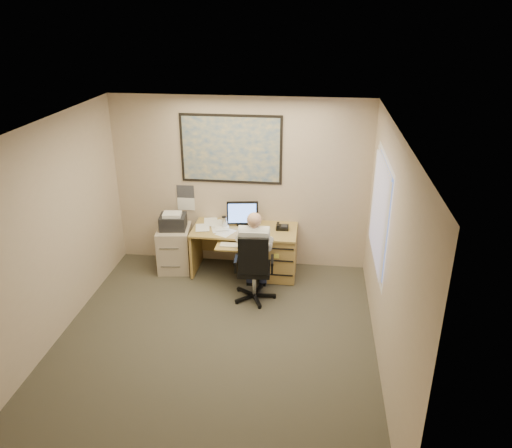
# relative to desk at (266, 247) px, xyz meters

# --- Properties ---
(room_shell) EXTENTS (4.00, 4.50, 2.70)m
(room_shell) POSITION_rel_desk_xyz_m (-0.45, -1.90, 0.91)
(room_shell) COLOR #3B382D
(room_shell) RESTS_ON ground
(desk) EXTENTS (1.60, 0.97, 1.14)m
(desk) POSITION_rel_desk_xyz_m (0.00, 0.00, 0.00)
(desk) COLOR #AD8E4A
(desk) RESTS_ON ground
(world_map) EXTENTS (1.56, 0.03, 1.06)m
(world_map) POSITION_rel_desk_xyz_m (-0.58, 0.33, 1.46)
(world_map) COLOR #1E4C93
(world_map) RESTS_ON room_shell
(wall_calendar) EXTENTS (0.28, 0.01, 0.42)m
(wall_calendar) POSITION_rel_desk_xyz_m (-1.33, 0.34, 0.64)
(wall_calendar) COLOR white
(wall_calendar) RESTS_ON room_shell
(window_blinds) EXTENTS (0.06, 1.40, 1.30)m
(window_blinds) POSITION_rel_desk_xyz_m (1.52, -1.10, 1.11)
(window_blinds) COLOR beige
(window_blinds) RESTS_ON room_shell
(filing_cabinet) EXTENTS (0.57, 0.66, 0.97)m
(filing_cabinet) POSITION_rel_desk_xyz_m (-1.46, -0.02, -0.03)
(filing_cabinet) COLOR #BBAB97
(filing_cabinet) RESTS_ON ground
(office_chair) EXTENTS (0.67, 0.67, 1.06)m
(office_chair) POSITION_rel_desk_xyz_m (-0.09, -0.81, -0.13)
(office_chair) COLOR black
(office_chair) RESTS_ON ground
(person) EXTENTS (0.57, 0.80, 1.32)m
(person) POSITION_rel_desk_xyz_m (-0.09, -0.73, 0.22)
(person) COLOR silver
(person) RESTS_ON office_chair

